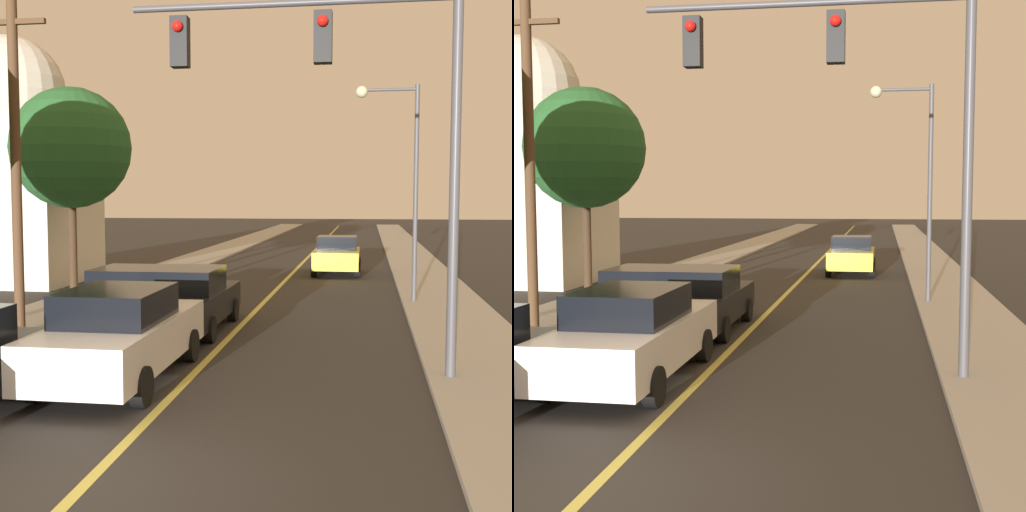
% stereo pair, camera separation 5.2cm
% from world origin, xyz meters
% --- Properties ---
extents(ground_plane, '(200.00, 200.00, 0.00)m').
position_xyz_m(ground_plane, '(0.00, 0.00, 0.00)').
color(ground_plane, '#2D2B28').
extents(road_surface, '(8.54, 80.00, 0.01)m').
position_xyz_m(road_surface, '(0.00, 36.00, 0.01)').
color(road_surface, '#2D2B28').
rests_on(road_surface, ground).
extents(sidewalk_left, '(2.50, 80.00, 0.12)m').
position_xyz_m(sidewalk_left, '(-5.52, 36.00, 0.06)').
color(sidewalk_left, '#9E998E').
rests_on(sidewalk_left, ground).
extents(sidewalk_right, '(2.50, 80.00, 0.12)m').
position_xyz_m(sidewalk_right, '(5.52, 36.00, 0.06)').
color(sidewalk_right, '#9E998E').
rests_on(sidewalk_right, ground).
extents(car_near_lane_front, '(1.99, 5.11, 1.69)m').
position_xyz_m(car_near_lane_front, '(-1.20, 4.73, 0.86)').
color(car_near_lane_front, white).
rests_on(car_near_lane_front, ground).
extents(car_near_lane_second, '(1.96, 4.59, 1.58)m').
position_xyz_m(car_near_lane_second, '(-1.20, 9.60, 0.79)').
color(car_near_lane_second, black).
rests_on(car_near_lane_second, ground).
extents(car_outer_lane_second, '(1.97, 4.69, 1.44)m').
position_xyz_m(car_outer_lane_second, '(-3.07, 10.82, 0.75)').
color(car_outer_lane_second, black).
rests_on(car_outer_lane_second, ground).
extents(car_far_oncoming, '(2.00, 3.90, 1.64)m').
position_xyz_m(car_far_oncoming, '(1.92, 23.02, 0.83)').
color(car_far_oncoming, gold).
rests_on(car_far_oncoming, ground).
extents(traffic_signal_mast, '(5.87, 0.42, 6.86)m').
position_xyz_m(traffic_signal_mast, '(2.85, 5.48, 5.05)').
color(traffic_signal_mast, '#47474C').
rests_on(traffic_signal_mast, ground).
extents(streetlamp_right, '(1.91, 0.36, 6.57)m').
position_xyz_m(streetlamp_right, '(4.15, 14.81, 4.39)').
color(streetlamp_right, '#47474C').
rests_on(streetlamp_right, ground).
extents(utility_pole_left, '(1.60, 0.24, 7.75)m').
position_xyz_m(utility_pole_left, '(-4.87, 8.12, 4.16)').
color(utility_pole_left, '#513823').
rests_on(utility_pole_left, ground).
extents(tree_left_far, '(3.96, 3.96, 6.77)m').
position_xyz_m(tree_left_far, '(-6.47, 14.97, 4.90)').
color(tree_left_far, '#3D2B1C').
rests_on(tree_left_far, ground).
extents(domed_building_left, '(5.47, 5.47, 9.44)m').
position_xyz_m(domed_building_left, '(-10.50, 18.59, 4.36)').
color(domed_building_left, beige).
rests_on(domed_building_left, ground).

